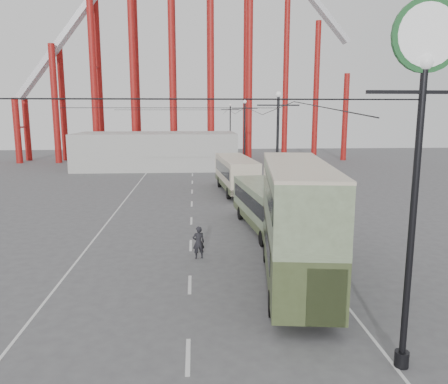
{
  "coord_description": "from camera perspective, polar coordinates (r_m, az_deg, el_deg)",
  "views": [
    {
      "loc": [
        -0.71,
        -14.93,
        7.74
      ],
      "look_at": [
        1.05,
        11.07,
        3.0
      ],
      "focal_mm": 35.0,
      "sensor_mm": 36.0,
      "label": 1
    }
  ],
  "objects": [
    {
      "name": "pedestrian",
      "position": [
        23.59,
        -3.35,
        -6.59
      ],
      "size": [
        0.72,
        0.55,
        1.78
      ],
      "primitive_type": "imported",
      "rotation": [
        0.0,
        0.0,
        3.34
      ],
      "color": "black",
      "rests_on": "ground"
    },
    {
      "name": "road_markings",
      "position": [
        35.48,
        -4.03,
        -2.31
      ],
      "size": [
        12.52,
        120.0,
        0.01
      ],
      "color": "silver",
      "rests_on": "ground"
    },
    {
      "name": "ground",
      "position": [
        16.83,
        -1.06,
        -17.07
      ],
      "size": [
        160.0,
        160.0,
        0.0
      ],
      "primitive_type": "plane",
      "color": "#505052",
      "rests_on": "ground"
    },
    {
      "name": "single_decker_cream",
      "position": [
        42.98,
        1.57,
        2.52
      ],
      "size": [
        3.53,
        11.13,
        3.41
      ],
      "rotation": [
        0.0,
        0.0,
        0.07
      ],
      "color": "beige",
      "rests_on": "ground"
    },
    {
      "name": "double_decker_bus",
      "position": [
        19.77,
        9.41,
        -3.34
      ],
      "size": [
        3.91,
        10.63,
        5.57
      ],
      "rotation": [
        0.0,
        0.0,
        -0.13
      ],
      "color": "#3A4626",
      "rests_on": "ground"
    },
    {
      "name": "single_decker_green",
      "position": [
        29.1,
        5.45,
        -1.78
      ],
      "size": [
        3.36,
        10.63,
        2.96
      ],
      "rotation": [
        0.0,
        0.0,
        0.09
      ],
      "color": "#667757",
      "rests_on": "ground"
    },
    {
      "name": "lamp_post_mid",
      "position": [
        33.67,
        6.97,
        5.01
      ],
      "size": [
        3.2,
        0.44,
        9.32
      ],
      "color": "black",
      "rests_on": "ground"
    },
    {
      "name": "lamp_post_near",
      "position": [
        13.5,
        24.39,
        9.93
      ],
      "size": [
        3.2,
        0.44,
        10.8
      ],
      "color": "black",
      "rests_on": "ground"
    },
    {
      "name": "lamp_post_distant",
      "position": [
        77.25,
        0.82,
        8.03
      ],
      "size": [
        3.2,
        0.44,
        9.32
      ],
      "color": "black",
      "rests_on": "ground"
    },
    {
      "name": "fairground_shed",
      "position": [
        62.38,
        -8.77,
        5.36
      ],
      "size": [
        22.0,
        10.0,
        5.0
      ],
      "primitive_type": "cube",
      "color": "#A8A8A3",
      "rests_on": "ground"
    },
    {
      "name": "lamp_post_far",
      "position": [
        55.38,
        2.69,
        7.12
      ],
      "size": [
        3.2,
        0.44,
        9.32
      ],
      "color": "black",
      "rests_on": "ground"
    },
    {
      "name": "roller_coaster",
      "position": [
        73.43,
        -5.6,
        22.19
      ],
      "size": [
        52.95,
        5.0,
        55.48
      ],
      "color": "maroon",
      "rests_on": "ground"
    }
  ]
}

